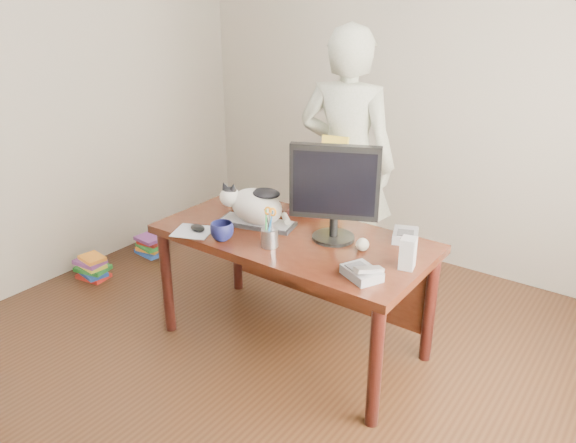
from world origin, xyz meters
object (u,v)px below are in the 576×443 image
Objects in this scene: keyboard at (257,223)px; cat at (254,204)px; desk at (301,253)px; monitor at (334,188)px; coffee_mug at (222,231)px; book_stack at (307,208)px; mouse at (198,228)px; speaker at (408,253)px; baseball at (362,245)px; calculator at (405,235)px; phone at (362,272)px; book_pile_b at (150,246)px; person at (346,164)px; pen_cup at (270,236)px; book_pile_a at (92,268)px.

keyboard is 0.12m from cat.
desk is 0.52m from monitor.
book_stack is (0.16, 0.62, -0.02)m from coffee_mug.
mouse is 0.87× the size of coffee_mug.
speaker is at bearing -13.19° from cat.
baseball is 0.33× the size of calculator.
baseball is (-0.15, 0.27, 0.01)m from phone.
book_pile_b is at bearing 151.58° from cat.
person reaches higher than desk.
pen_cup is 3.30× the size of baseball.
speaker reaches higher than phone.
monitor is 0.54m from speaker.
baseball is at bearing -4.06° from desk.
pen_cup is at bearing -52.35° from keyboard.
cat is 1.69m from book_pile_a.
desk reaches higher than book_pile_b.
baseball is at bearing 113.28° from person.
calculator is at bearing 7.59° from keyboard.
monitor is at bearing -54.16° from book_stack.
monitor is 2.06× the size of book_pile_a.
book_pile_b is (-2.43, 0.35, -0.76)m from speaker.
person reaches higher than mouse.
baseball is (0.20, -0.02, -0.28)m from monitor.
book_pile_a is at bearing 153.78° from mouse.
desk is at bearing 4.70° from cat.
desk is 0.63m from mouse.
monitor is 0.30× the size of person.
desk is 0.86m from person.
person is 6.96× the size of book_pile_a.
calculator is at bearing -0.81° from book_pile_b.
cat reaches higher than book_pile_b.
book_stack is 1.15× the size of calculator.
monitor is 2.22× the size of book_stack.
speaker reaches higher than book_pile_a.
desk reaches higher than book_pile_a.
pen_cup is 2.06× the size of mouse.
book_pile_a is at bearing -173.51° from baseball.
monitor reaches higher than desk.
calculator is (0.33, 0.25, -0.29)m from monitor.
speaker is at bearing 15.91° from pen_cup.
coffee_mug is 0.60× the size of calculator.
mouse is (-0.48, -0.37, 0.17)m from desk.
coffee_mug is at bearing -161.93° from pen_cup.
speaker is 0.29m from baseball.
calculator is at bearing -18.79° from book_stack.
monitor is 2.16× the size of book_pile_b.
desk is 22.24× the size of baseball.
person is (-0.03, 0.53, 0.16)m from book_stack.
baseball is at bearing 158.39° from speaker.
baseball is 0.28× the size of book_pile_b.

